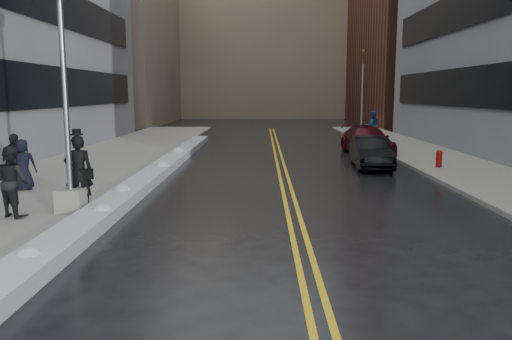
{
  "coord_description": "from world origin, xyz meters",
  "views": [
    {
      "loc": [
        1.66,
        -10.6,
        3.21
      ],
      "look_at": [
        1.51,
        1.74,
        1.3
      ],
      "focal_mm": 35.0,
      "sensor_mm": 36.0,
      "label": 1
    }
  ],
  "objects_px": {
    "lamppost": "(66,120)",
    "pedestrian_east": "(372,126)",
    "fire_hydrant": "(439,158)",
    "traffic_signal": "(362,90)",
    "pedestrian_c": "(23,165)",
    "pedestrian_b": "(12,181)",
    "pedestrian_fedora": "(79,172)",
    "car_maroon": "(367,141)",
    "car_black": "(371,152)",
    "pedestrian_d": "(15,160)"
  },
  "relations": [
    {
      "from": "pedestrian_c",
      "to": "pedestrian_b",
      "type": "bearing_deg",
      "value": 96.58
    },
    {
      "from": "traffic_signal",
      "to": "car_black",
      "type": "distance_m",
      "value": 13.66
    },
    {
      "from": "pedestrian_b",
      "to": "pedestrian_east",
      "type": "relative_size",
      "value": 0.91
    },
    {
      "from": "pedestrian_east",
      "to": "pedestrian_c",
      "type": "bearing_deg",
      "value": 41.0
    },
    {
      "from": "lamppost",
      "to": "traffic_signal",
      "type": "bearing_deg",
      "value": 61.79
    },
    {
      "from": "fire_hydrant",
      "to": "car_black",
      "type": "relative_size",
      "value": 0.18
    },
    {
      "from": "pedestrian_d",
      "to": "pedestrian_east",
      "type": "relative_size",
      "value": 0.9
    },
    {
      "from": "fire_hydrant",
      "to": "pedestrian_c",
      "type": "relative_size",
      "value": 0.45
    },
    {
      "from": "fire_hydrant",
      "to": "car_maroon",
      "type": "height_order",
      "value": "car_maroon"
    },
    {
      "from": "pedestrian_east",
      "to": "lamppost",
      "type": "bearing_deg",
      "value": 51.09
    },
    {
      "from": "traffic_signal",
      "to": "pedestrian_c",
      "type": "height_order",
      "value": "traffic_signal"
    },
    {
      "from": "car_black",
      "to": "car_maroon",
      "type": "height_order",
      "value": "car_maroon"
    },
    {
      "from": "pedestrian_b",
      "to": "pedestrian_east",
      "type": "height_order",
      "value": "pedestrian_east"
    },
    {
      "from": "traffic_signal",
      "to": "pedestrian_east",
      "type": "relative_size",
      "value": 3.07
    },
    {
      "from": "fire_hydrant",
      "to": "pedestrian_d",
      "type": "relative_size",
      "value": 0.42
    },
    {
      "from": "lamppost",
      "to": "pedestrian_fedora",
      "type": "height_order",
      "value": "lamppost"
    },
    {
      "from": "pedestrian_b",
      "to": "car_black",
      "type": "xyz_separation_m",
      "value": [
        10.9,
        9.29,
        -0.36
      ]
    },
    {
      "from": "car_maroon",
      "to": "lamppost",
      "type": "bearing_deg",
      "value": -130.43
    },
    {
      "from": "lamppost",
      "to": "pedestrian_b",
      "type": "bearing_deg",
      "value": -158.06
    },
    {
      "from": "lamppost",
      "to": "pedestrian_fedora",
      "type": "xyz_separation_m",
      "value": [
        0.1,
        0.37,
        -1.4
      ]
    },
    {
      "from": "pedestrian_b",
      "to": "pedestrian_c",
      "type": "height_order",
      "value": "pedestrian_b"
    },
    {
      "from": "lamppost",
      "to": "car_black",
      "type": "relative_size",
      "value": 1.86
    },
    {
      "from": "fire_hydrant",
      "to": "car_maroon",
      "type": "distance_m",
      "value": 5.93
    },
    {
      "from": "traffic_signal",
      "to": "pedestrian_d",
      "type": "height_order",
      "value": "traffic_signal"
    },
    {
      "from": "pedestrian_east",
      "to": "pedestrian_fedora",
      "type": "bearing_deg",
      "value": 50.81
    },
    {
      "from": "lamppost",
      "to": "pedestrian_east",
      "type": "distance_m",
      "value": 22.54
    },
    {
      "from": "lamppost",
      "to": "fire_hydrant",
      "type": "height_order",
      "value": "lamppost"
    },
    {
      "from": "traffic_signal",
      "to": "lamppost",
      "type": "bearing_deg",
      "value": -118.21
    },
    {
      "from": "fire_hydrant",
      "to": "pedestrian_c",
      "type": "distance_m",
      "value": 15.77
    },
    {
      "from": "lamppost",
      "to": "pedestrian_east",
      "type": "xyz_separation_m",
      "value": [
        11.92,
        19.08,
        -1.41
      ]
    },
    {
      "from": "lamppost",
      "to": "car_black",
      "type": "height_order",
      "value": "lamppost"
    },
    {
      "from": "lamppost",
      "to": "pedestrian_fedora",
      "type": "bearing_deg",
      "value": 74.83
    },
    {
      "from": "traffic_signal",
      "to": "pedestrian_c",
      "type": "relative_size",
      "value": 3.69
    },
    {
      "from": "pedestrian_east",
      "to": "car_black",
      "type": "xyz_separation_m",
      "value": [
        -2.26,
        -10.3,
        -0.45
      ]
    },
    {
      "from": "fire_hydrant",
      "to": "pedestrian_east",
      "type": "bearing_deg",
      "value": 91.98
    },
    {
      "from": "fire_hydrant",
      "to": "pedestrian_c",
      "type": "xyz_separation_m",
      "value": [
        -14.94,
        -5.04,
        0.41
      ]
    },
    {
      "from": "traffic_signal",
      "to": "pedestrian_fedora",
      "type": "distance_m",
      "value": 24.7
    },
    {
      "from": "pedestrian_fedora",
      "to": "pedestrian_d",
      "type": "relative_size",
      "value": 1.12
    },
    {
      "from": "fire_hydrant",
      "to": "traffic_signal",
      "type": "height_order",
      "value": "traffic_signal"
    },
    {
      "from": "fire_hydrant",
      "to": "pedestrian_b",
      "type": "relative_size",
      "value": 0.41
    },
    {
      "from": "pedestrian_fedora",
      "to": "car_black",
      "type": "xyz_separation_m",
      "value": [
        9.55,
        8.42,
        -0.46
      ]
    },
    {
      "from": "lamppost",
      "to": "pedestrian_east",
      "type": "bearing_deg",
      "value": 58.02
    },
    {
      "from": "traffic_signal",
      "to": "pedestrian_b",
      "type": "height_order",
      "value": "traffic_signal"
    },
    {
      "from": "pedestrian_d",
      "to": "car_maroon",
      "type": "xyz_separation_m",
      "value": [
        13.64,
        10.09,
        -0.3
      ]
    },
    {
      "from": "pedestrian_b",
      "to": "car_black",
      "type": "distance_m",
      "value": 14.32
    },
    {
      "from": "lamppost",
      "to": "traffic_signal",
      "type": "height_order",
      "value": "lamppost"
    },
    {
      "from": "traffic_signal",
      "to": "car_maroon",
      "type": "height_order",
      "value": "traffic_signal"
    },
    {
      "from": "pedestrian_east",
      "to": "car_maroon",
      "type": "height_order",
      "value": "pedestrian_east"
    },
    {
      "from": "lamppost",
      "to": "car_maroon",
      "type": "distance_m",
      "value": 17.29
    },
    {
      "from": "fire_hydrant",
      "to": "traffic_signal",
      "type": "relative_size",
      "value": 0.12
    }
  ]
}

